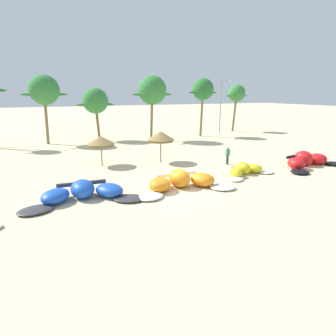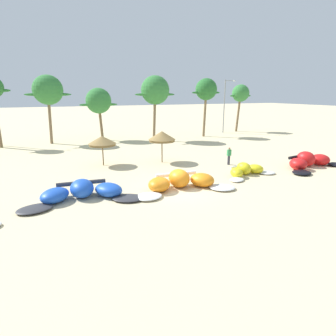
{
  "view_description": "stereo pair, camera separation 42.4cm",
  "coord_description": "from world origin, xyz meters",
  "px_view_note": "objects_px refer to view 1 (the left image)",
  "views": [
    {
      "loc": [
        -8.58,
        -16.66,
        6.45
      ],
      "look_at": [
        0.11,
        2.0,
        1.0
      ],
      "focal_mm": 30.47,
      "sensor_mm": 36.0,
      "label": 1
    },
    {
      "loc": [
        -8.19,
        -16.83,
        6.45
      ],
      "look_at": [
        0.11,
        2.0,
        1.0
      ],
      "focal_mm": 30.47,
      "sensor_mm": 36.0,
      "label": 2
    }
  ],
  "objects_px": {
    "kite_left_of_center": "(182,182)",
    "palm_left_of_gap": "(44,90)",
    "kite_left": "(83,193)",
    "person_near_kites": "(228,156)",
    "kite_right_of_center": "(307,161)",
    "beach_umbrella_near_van": "(101,141)",
    "palm_center_right": "(152,91)",
    "kite_center": "(245,170)",
    "palm_center_left": "(95,101)",
    "palm_right": "(237,94)",
    "palm_right_of_gap": "(203,90)",
    "beach_umbrella_middle": "(161,136)",
    "lamppost_west_center": "(222,103)"
  },
  "relations": [
    {
      "from": "kite_left_of_center",
      "to": "palm_left_of_gap",
      "type": "height_order",
      "value": "palm_left_of_gap"
    },
    {
      "from": "beach_umbrella_near_van",
      "to": "palm_left_of_gap",
      "type": "bearing_deg",
      "value": 104.41
    },
    {
      "from": "kite_right_of_center",
      "to": "palm_right_of_gap",
      "type": "distance_m",
      "value": 20.99
    },
    {
      "from": "kite_right_of_center",
      "to": "person_near_kites",
      "type": "distance_m",
      "value": 7.06
    },
    {
      "from": "kite_center",
      "to": "palm_center_left",
      "type": "distance_m",
      "value": 24.23
    },
    {
      "from": "kite_left_of_center",
      "to": "palm_center_left",
      "type": "distance_m",
      "value": 23.96
    },
    {
      "from": "person_near_kites",
      "to": "kite_center",
      "type": "bearing_deg",
      "value": -102.56
    },
    {
      "from": "kite_left_of_center",
      "to": "palm_right",
      "type": "distance_m",
      "value": 32.98
    },
    {
      "from": "kite_left",
      "to": "palm_left_of_gap",
      "type": "relative_size",
      "value": 0.88
    },
    {
      "from": "kite_left",
      "to": "palm_center_left",
      "type": "bearing_deg",
      "value": 76.37
    },
    {
      "from": "kite_center",
      "to": "kite_left",
      "type": "bearing_deg",
      "value": -179.35
    },
    {
      "from": "kite_right_of_center",
      "to": "palm_right",
      "type": "xyz_separation_m",
      "value": [
        9.5,
        22.68,
        5.73
      ]
    },
    {
      "from": "kite_right_of_center",
      "to": "palm_left_of_gap",
      "type": "bearing_deg",
      "value": 132.23
    },
    {
      "from": "palm_left_of_gap",
      "to": "palm_right_of_gap",
      "type": "relative_size",
      "value": 1.01
    },
    {
      "from": "kite_left",
      "to": "palm_right",
      "type": "height_order",
      "value": "palm_right"
    },
    {
      "from": "kite_right_of_center",
      "to": "palm_center_right",
      "type": "xyz_separation_m",
      "value": [
        -7.07,
        19.49,
        6.21
      ]
    },
    {
      "from": "kite_right_of_center",
      "to": "person_near_kites",
      "type": "xyz_separation_m",
      "value": [
        -6.03,
        3.67,
        0.3
      ]
    },
    {
      "from": "kite_center",
      "to": "palm_left_of_gap",
      "type": "relative_size",
      "value": 0.58
    },
    {
      "from": "beach_umbrella_middle",
      "to": "palm_left_of_gap",
      "type": "height_order",
      "value": "palm_left_of_gap"
    },
    {
      "from": "kite_right_of_center",
      "to": "palm_right_of_gap",
      "type": "relative_size",
      "value": 0.84
    },
    {
      "from": "beach_umbrella_near_van",
      "to": "palm_left_of_gap",
      "type": "relative_size",
      "value": 0.31
    },
    {
      "from": "kite_left",
      "to": "palm_left_of_gap",
      "type": "bearing_deg",
      "value": 91.96
    },
    {
      "from": "lamppost_west_center",
      "to": "palm_right_of_gap",
      "type": "bearing_deg",
      "value": -156.48
    },
    {
      "from": "kite_left_of_center",
      "to": "palm_center_right",
      "type": "distance_m",
      "value": 21.92
    },
    {
      "from": "kite_left",
      "to": "lamppost_west_center",
      "type": "distance_m",
      "value": 34.21
    },
    {
      "from": "kite_center",
      "to": "palm_center_left",
      "type": "bearing_deg",
      "value": 107.9
    },
    {
      "from": "palm_right",
      "to": "palm_left_of_gap",
      "type": "bearing_deg",
      "value": -179.52
    },
    {
      "from": "palm_center_left",
      "to": "palm_right",
      "type": "height_order",
      "value": "palm_right"
    },
    {
      "from": "palm_center_right",
      "to": "lamppost_west_center",
      "type": "relative_size",
      "value": 1.03
    },
    {
      "from": "kite_left",
      "to": "kite_right_of_center",
      "type": "bearing_deg",
      "value": -0.2
    },
    {
      "from": "beach_umbrella_middle",
      "to": "palm_center_right",
      "type": "xyz_separation_m",
      "value": [
        4.23,
        12.45,
        4.24
      ]
    },
    {
      "from": "kite_left",
      "to": "palm_center_left",
      "type": "distance_m",
      "value": 23.88
    },
    {
      "from": "kite_left",
      "to": "person_near_kites",
      "type": "height_order",
      "value": "person_near_kites"
    },
    {
      "from": "kite_right_of_center",
      "to": "palm_center_left",
      "type": "xyz_separation_m",
      "value": [
        -14.09,
        22.79,
        4.81
      ]
    },
    {
      "from": "palm_right",
      "to": "beach_umbrella_near_van",
      "type": "bearing_deg",
      "value": -150.88
    },
    {
      "from": "palm_center_right",
      "to": "beach_umbrella_middle",
      "type": "bearing_deg",
      "value": -108.75
    },
    {
      "from": "beach_umbrella_near_van",
      "to": "palm_center_right",
      "type": "relative_size",
      "value": 0.31
    },
    {
      "from": "beach_umbrella_near_van",
      "to": "palm_right",
      "type": "xyz_separation_m",
      "value": [
        26.19,
        14.59,
        3.99
      ]
    },
    {
      "from": "lamppost_west_center",
      "to": "palm_left_of_gap",
      "type": "bearing_deg",
      "value": 179.4
    },
    {
      "from": "beach_umbrella_near_van",
      "to": "palm_right_of_gap",
      "type": "distance_m",
      "value": 21.93
    },
    {
      "from": "person_near_kites",
      "to": "palm_right_of_gap",
      "type": "height_order",
      "value": "palm_right_of_gap"
    },
    {
      "from": "kite_left",
      "to": "beach_umbrella_near_van",
      "type": "xyz_separation_m",
      "value": [
        2.92,
        8.02,
        1.83
      ]
    },
    {
      "from": "lamppost_west_center",
      "to": "kite_right_of_center",
      "type": "bearing_deg",
      "value": -105.54
    },
    {
      "from": "kite_right_of_center",
      "to": "palm_center_left",
      "type": "bearing_deg",
      "value": 121.73
    },
    {
      "from": "kite_left",
      "to": "kite_right_of_center",
      "type": "xyz_separation_m",
      "value": [
        19.6,
        -0.07,
        0.09
      ]
    },
    {
      "from": "kite_left_of_center",
      "to": "palm_right_of_gap",
      "type": "xyz_separation_m",
      "value": [
        14.25,
        20.64,
        6.35
      ]
    },
    {
      "from": "kite_center",
      "to": "beach_umbrella_middle",
      "type": "height_order",
      "value": "beach_umbrella_middle"
    },
    {
      "from": "kite_left_of_center",
      "to": "kite_right_of_center",
      "type": "distance_m",
      "value": 13.09
    },
    {
      "from": "palm_right_of_gap",
      "to": "palm_center_right",
      "type": "bearing_deg",
      "value": -176.56
    },
    {
      "from": "palm_left_of_gap",
      "to": "palm_right_of_gap",
      "type": "bearing_deg",
      "value": -6.49
    }
  ]
}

